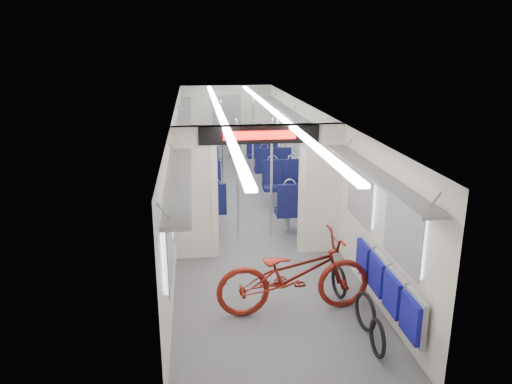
% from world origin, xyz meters
% --- Properties ---
extents(carriage, '(12.00, 12.02, 2.31)m').
position_xyz_m(carriage, '(0.00, -0.27, 1.50)').
color(carriage, '#515456').
rests_on(carriage, ground).
extents(bicycle, '(2.18, 0.85, 1.13)m').
position_xyz_m(bicycle, '(0.22, -4.05, 0.56)').
color(bicycle, maroon).
rests_on(bicycle, ground).
extents(flip_bench, '(0.12, 2.15, 0.57)m').
position_xyz_m(flip_bench, '(1.35, -4.54, 0.58)').
color(flip_bench, gray).
rests_on(flip_bench, carriage).
extents(bike_hoop_a, '(0.05, 0.48, 0.48)m').
position_xyz_m(bike_hoop_a, '(1.01, -5.21, 0.21)').
color(bike_hoop_a, black).
rests_on(bike_hoop_a, ground).
extents(bike_hoop_b, '(0.14, 0.52, 0.52)m').
position_xyz_m(bike_hoop_b, '(1.06, -4.63, 0.24)').
color(bike_hoop_b, black).
rests_on(bike_hoop_b, ground).
extents(bike_hoop_c, '(0.11, 0.49, 0.49)m').
position_xyz_m(bike_hoop_c, '(0.96, -3.74, 0.22)').
color(bike_hoop_c, black).
rests_on(bike_hoop_c, ground).
extents(seat_bay_near_left, '(0.90, 2.03, 1.09)m').
position_xyz_m(seat_bay_near_left, '(-0.93, 0.14, 0.54)').
color(seat_bay_near_left, '#0D0F3B').
rests_on(seat_bay_near_left, ground).
extents(seat_bay_near_right, '(0.93, 2.19, 1.13)m').
position_xyz_m(seat_bay_near_right, '(0.93, -0.14, 0.56)').
color(seat_bay_near_right, '#0D0F3B').
rests_on(seat_bay_near_right, ground).
extents(seat_bay_far_left, '(0.94, 2.21, 1.14)m').
position_xyz_m(seat_bay_far_left, '(-0.94, 3.53, 0.56)').
color(seat_bay_far_left, '#0D0F3B').
rests_on(seat_bay_far_left, ground).
extents(seat_bay_far_right, '(0.93, 2.19, 1.14)m').
position_xyz_m(seat_bay_far_right, '(0.93, 3.30, 0.56)').
color(seat_bay_far_right, '#0D0F3B').
rests_on(seat_bay_far_right, ground).
extents(stanchion_near_left, '(0.04, 0.04, 2.30)m').
position_xyz_m(stanchion_near_left, '(-0.30, -1.27, 1.15)').
color(stanchion_near_left, silver).
rests_on(stanchion_near_left, ground).
extents(stanchion_near_right, '(0.04, 0.04, 2.30)m').
position_xyz_m(stanchion_near_right, '(0.34, -1.24, 1.15)').
color(stanchion_near_right, silver).
rests_on(stanchion_near_right, ground).
extents(stanchion_far_left, '(0.04, 0.04, 2.30)m').
position_xyz_m(stanchion_far_left, '(-0.41, 1.81, 1.15)').
color(stanchion_far_left, silver).
rests_on(stanchion_far_left, ground).
extents(stanchion_far_right, '(0.05, 0.05, 2.30)m').
position_xyz_m(stanchion_far_right, '(0.38, 1.99, 1.15)').
color(stanchion_far_right, silver).
rests_on(stanchion_far_right, ground).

